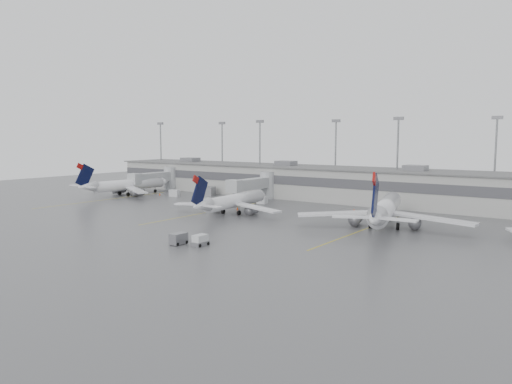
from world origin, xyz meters
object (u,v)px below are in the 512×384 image
Objects in this scene: jet_far_left at (125,185)px; jet_mid_left at (232,201)px; jet_mid_right at (385,209)px; baggage_tug at (200,241)px.

jet_far_left reaches higher than jet_mid_left.
jet_mid_right reaches higher than baggage_tug.
baggage_tug is (58.76, -35.16, -2.29)m from jet_far_left.
jet_mid_right is at bearing -0.62° from jet_mid_left.
jet_mid_left is at bearing 118.78° from baggage_tug.
jet_mid_right is (31.46, 3.00, 0.60)m from jet_mid_left.
jet_mid_left is (44.12, -8.99, -0.13)m from jet_far_left.
jet_far_left is 1.05× the size of jet_mid_left.
jet_mid_right reaches higher than jet_mid_left.
jet_far_left is 68.51m from baggage_tug.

